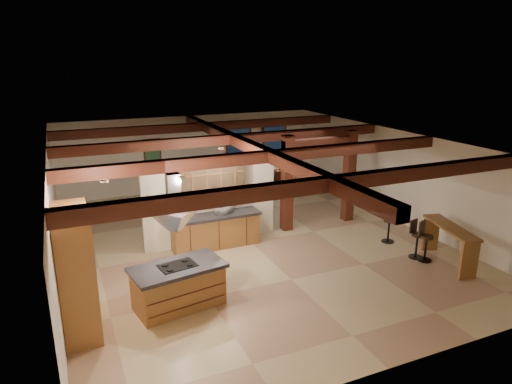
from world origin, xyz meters
TOP-DOWN VIEW (x-y plane):
  - ground at (0.00, 0.00)m, footprint 12.00×12.00m
  - room_walls at (0.00, 0.00)m, footprint 12.00×12.00m
  - ceiling_beams at (0.00, 0.00)m, footprint 10.00×12.00m
  - timber_posts at (2.50, 0.50)m, footprint 2.50×0.30m
  - partition_wall at (-1.00, 0.50)m, footprint 3.80×0.18m
  - pantry_cabinet at (-4.67, -2.60)m, footprint 0.67×1.60m
  - back_counter at (-1.00, 0.11)m, footprint 2.50×0.66m
  - upper_display_cabinet at (-1.00, 0.31)m, footprint 1.80×0.36m
  - range_hood at (-2.73, -2.58)m, footprint 1.10×1.10m
  - back_windows at (2.80, 5.93)m, footprint 2.70×0.07m
  - framed_art at (-1.50, 5.94)m, footprint 0.65×0.05m
  - recessed_cans at (-2.53, -1.93)m, footprint 3.16×2.46m
  - kitchen_island at (-2.73, -2.58)m, footprint 2.05×1.32m
  - dining_table at (-0.03, 3.36)m, footprint 2.18×1.67m
  - sofa at (2.09, 5.37)m, footprint 2.12×1.53m
  - microwave at (-0.75, 0.11)m, footprint 0.51×0.43m
  - bar_counter at (4.05, -3.29)m, footprint 0.94×1.98m
  - side_table at (3.67, 5.54)m, footprint 0.49×0.49m
  - table_lamp at (3.67, 5.54)m, footprint 0.29×0.29m
  - bar_stool_a at (3.57, -2.66)m, footprint 0.37×0.38m
  - bar_stool_b at (3.64, -2.90)m, footprint 0.39×0.40m
  - bar_stool_c at (3.60, -1.51)m, footprint 0.36×0.37m
  - dining_chairs at (-0.03, 3.36)m, footprint 2.01×2.01m

SIDE VIEW (x-z plane):
  - ground at x=0.00m, z-range 0.00..0.00m
  - side_table at x=3.67m, z-range 0.00..0.49m
  - sofa at x=2.09m, z-range 0.00..0.58m
  - dining_table at x=-0.03m, z-range 0.00..0.68m
  - back_counter at x=-1.00m, z-range 0.01..0.95m
  - kitchen_island at x=-2.73m, z-range 0.00..0.95m
  - bar_stool_a at x=3.57m, z-range 0.01..1.02m
  - bar_stool_c at x=3.60m, z-range 0.01..1.03m
  - bar_stool_b at x=3.64m, z-range 0.01..1.06m
  - dining_chairs at x=-0.03m, z-range 0.01..1.23m
  - bar_counter at x=4.05m, z-range 0.18..1.18m
  - table_lamp at x=3.67m, z-range 0.57..0.91m
  - microwave at x=-0.75m, z-range 0.94..1.18m
  - partition_wall at x=-1.00m, z-range 0.00..2.20m
  - pantry_cabinet at x=-4.67m, z-range 0.00..2.40m
  - back_windows at x=2.80m, z-range 0.65..2.35m
  - framed_art at x=-1.50m, z-range 1.27..2.12m
  - timber_posts at x=2.50m, z-range 0.31..3.21m
  - room_walls at x=0.00m, z-range -4.22..7.78m
  - range_hood at x=-2.73m, z-range 1.08..2.48m
  - upper_display_cabinet at x=-1.00m, z-range 1.37..2.33m
  - ceiling_beams at x=0.00m, z-range 2.62..2.90m
  - recessed_cans at x=-2.53m, z-range 2.85..2.89m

